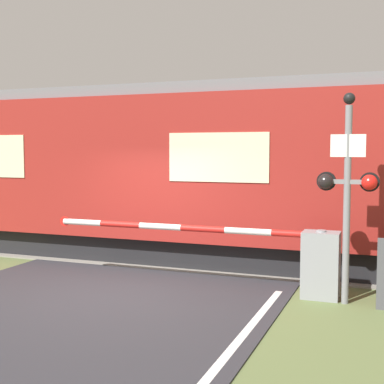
% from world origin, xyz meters
% --- Properties ---
extents(ground_plane, '(80.00, 80.00, 0.00)m').
position_xyz_m(ground_plane, '(0.00, 0.00, 0.00)').
color(ground_plane, '#5B6B3D').
extents(track_bed, '(36.00, 3.20, 0.13)m').
position_xyz_m(track_bed, '(0.00, 3.38, 0.02)').
color(track_bed, gray).
rests_on(track_bed, ground_plane).
extents(train, '(19.93, 3.20, 3.79)m').
position_xyz_m(train, '(-4.18, 3.38, 1.94)').
color(train, black).
rests_on(train, ground_plane).
extents(crossing_barrier, '(5.33, 0.44, 1.14)m').
position_xyz_m(crossing_barrier, '(2.94, 0.91, 0.64)').
color(crossing_barrier, gray).
rests_on(crossing_barrier, ground_plane).
extents(signal_post, '(0.96, 0.26, 3.31)m').
position_xyz_m(signal_post, '(3.77, 0.72, 1.89)').
color(signal_post, gray).
rests_on(signal_post, ground_plane).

